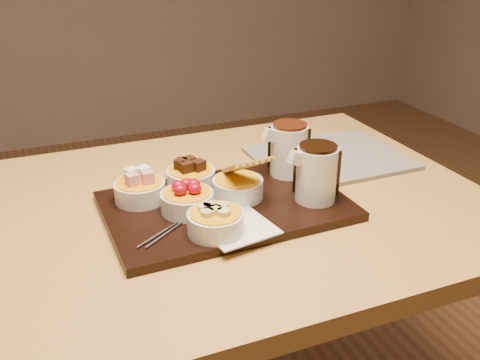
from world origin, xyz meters
name	(u,v)px	position (x,y,z in m)	size (l,w,h in m)	color
dining_table	(195,248)	(0.00, 0.00, 0.65)	(1.20, 0.80, 0.75)	tan
serving_board	(226,206)	(0.05, -0.04, 0.76)	(0.46, 0.30, 0.02)	black
napkin	(237,227)	(0.04, -0.14, 0.77)	(0.12, 0.12, 0.00)	white
bowl_marshmallows	(140,191)	(-0.10, 0.03, 0.79)	(0.10, 0.10, 0.04)	silver
bowl_cake	(191,179)	(0.01, 0.05, 0.79)	(0.10, 0.10, 0.04)	silver
bowl_strawberries	(187,202)	(-0.03, -0.05, 0.79)	(0.10, 0.10, 0.04)	silver
bowl_biscotti	(238,188)	(0.08, -0.03, 0.79)	(0.10, 0.10, 0.04)	silver
bowl_bananas	(216,223)	(0.00, -0.14, 0.79)	(0.10, 0.10, 0.04)	silver
pitcher_dark_chocolate	(316,174)	(0.22, -0.10, 0.82)	(0.08, 0.08, 0.11)	silver
pitcher_milk_chocolate	(289,150)	(0.23, 0.03, 0.82)	(0.08, 0.08, 0.11)	silver
fondue_skewers	(187,216)	(-0.03, -0.07, 0.77)	(0.26, 0.03, 0.01)	silver
newspaper	(329,158)	(0.37, 0.10, 0.76)	(0.34, 0.27, 0.01)	beige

